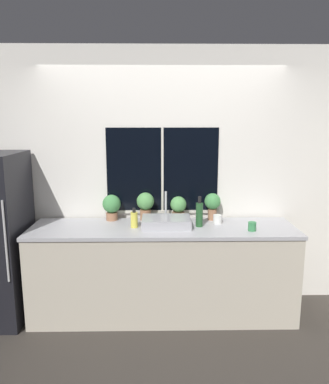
{
  "coord_description": "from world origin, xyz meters",
  "views": [
    {
      "loc": [
        -0.04,
        -3.21,
        1.98
      ],
      "look_at": [
        0.02,
        0.33,
        1.27
      ],
      "focal_mm": 35.0,
      "sensor_mm": 36.0,
      "label": 1
    }
  ],
  "objects_px": {
    "mug_green": "(252,226)",
    "mug_white": "(217,219)",
    "potted_plant_center_right": "(178,207)",
    "potted_plant_center_left": "(145,204)",
    "sink": "(166,222)",
    "soap_bottle": "(134,219)",
    "potted_plant_far_right": "(212,203)",
    "bottle_tall": "(199,214)",
    "potted_plant_far_left": "(112,206)"
  },
  "relations": [
    {
      "from": "mug_white",
      "to": "soap_bottle",
      "type": "bearing_deg",
      "value": -171.8
    },
    {
      "from": "bottle_tall",
      "to": "mug_white",
      "type": "height_order",
      "value": "bottle_tall"
    },
    {
      "from": "mug_white",
      "to": "mug_green",
      "type": "distance_m",
      "value": 0.38
    },
    {
      "from": "potted_plant_center_left",
      "to": "mug_white",
      "type": "relative_size",
      "value": 3.23
    },
    {
      "from": "soap_bottle",
      "to": "bottle_tall",
      "type": "distance_m",
      "value": 0.64
    },
    {
      "from": "potted_plant_center_right",
      "to": "potted_plant_far_right",
      "type": "height_order",
      "value": "potted_plant_far_right"
    },
    {
      "from": "soap_bottle",
      "to": "mug_green",
      "type": "distance_m",
      "value": 1.13
    },
    {
      "from": "soap_bottle",
      "to": "potted_plant_center_left",
      "type": "bearing_deg",
      "value": 69.54
    },
    {
      "from": "potted_plant_far_left",
      "to": "mug_green",
      "type": "distance_m",
      "value": 1.44
    },
    {
      "from": "potted_plant_center_right",
      "to": "potted_plant_far_right",
      "type": "bearing_deg",
      "value": 0.0
    },
    {
      "from": "sink",
      "to": "potted_plant_center_left",
      "type": "relative_size",
      "value": 1.63
    },
    {
      "from": "potted_plant_far_left",
      "to": "soap_bottle",
      "type": "height_order",
      "value": "potted_plant_far_left"
    },
    {
      "from": "potted_plant_far_left",
      "to": "potted_plant_center_left",
      "type": "relative_size",
      "value": 0.92
    },
    {
      "from": "potted_plant_center_left",
      "to": "soap_bottle",
      "type": "bearing_deg",
      "value": -110.46
    },
    {
      "from": "sink",
      "to": "potted_plant_far_left",
      "type": "height_order",
      "value": "sink"
    },
    {
      "from": "mug_white",
      "to": "mug_green",
      "type": "bearing_deg",
      "value": -40.92
    },
    {
      "from": "mug_white",
      "to": "mug_green",
      "type": "relative_size",
      "value": 1.05
    },
    {
      "from": "soap_bottle",
      "to": "mug_green",
      "type": "xyz_separation_m",
      "value": [
        1.13,
        -0.13,
        -0.04
      ]
    },
    {
      "from": "potted_plant_center_left",
      "to": "mug_green",
      "type": "relative_size",
      "value": 3.41
    },
    {
      "from": "potted_plant_center_left",
      "to": "mug_green",
      "type": "bearing_deg",
      "value": -21.51
    },
    {
      "from": "sink",
      "to": "potted_plant_far_left",
      "type": "bearing_deg",
      "value": 156.71
    },
    {
      "from": "potted_plant_center_right",
      "to": "mug_white",
      "type": "distance_m",
      "value": 0.43
    },
    {
      "from": "potted_plant_far_left",
      "to": "mug_white",
      "type": "distance_m",
      "value": 1.1
    },
    {
      "from": "potted_plant_far_left",
      "to": "potted_plant_center_right",
      "type": "relative_size",
      "value": 1.08
    },
    {
      "from": "potted_plant_far_right",
      "to": "bottle_tall",
      "type": "relative_size",
      "value": 0.93
    },
    {
      "from": "mug_white",
      "to": "potted_plant_far_right",
      "type": "bearing_deg",
      "value": 102.05
    },
    {
      "from": "potted_plant_center_left",
      "to": "potted_plant_far_left",
      "type": "bearing_deg",
      "value": 180.0
    },
    {
      "from": "potted_plant_far_left",
      "to": "soap_bottle",
      "type": "bearing_deg",
      "value": -47.37
    },
    {
      "from": "potted_plant_far_left",
      "to": "mug_white",
      "type": "xyz_separation_m",
      "value": [
        1.09,
        -0.15,
        -0.11
      ]
    },
    {
      "from": "sink",
      "to": "mug_white",
      "type": "height_order",
      "value": "sink"
    },
    {
      "from": "potted_plant_far_left",
      "to": "potted_plant_center_right",
      "type": "height_order",
      "value": "potted_plant_far_left"
    },
    {
      "from": "potted_plant_center_left",
      "to": "soap_bottle",
      "type": "xyz_separation_m",
      "value": [
        -0.1,
        -0.27,
        -0.09
      ]
    },
    {
      "from": "potted_plant_far_left",
      "to": "bottle_tall",
      "type": "bearing_deg",
      "value": -15.64
    },
    {
      "from": "sink",
      "to": "soap_bottle",
      "type": "height_order",
      "value": "sink"
    },
    {
      "from": "potted_plant_center_right",
      "to": "bottle_tall",
      "type": "xyz_separation_m",
      "value": [
        0.19,
        -0.25,
        -0.01
      ]
    },
    {
      "from": "potted_plant_far_right",
      "to": "potted_plant_far_left",
      "type": "bearing_deg",
      "value": -180.0
    },
    {
      "from": "potted_plant_center_right",
      "to": "potted_plant_far_left",
      "type": "bearing_deg",
      "value": -180.0
    },
    {
      "from": "mug_green",
      "to": "mug_white",
      "type": "bearing_deg",
      "value": 139.08
    },
    {
      "from": "potted_plant_center_left",
      "to": "sink",
      "type": "bearing_deg",
      "value": -48.96
    },
    {
      "from": "sink",
      "to": "bottle_tall",
      "type": "relative_size",
      "value": 1.57
    },
    {
      "from": "bottle_tall",
      "to": "potted_plant_center_right",
      "type": "bearing_deg",
      "value": 127.86
    },
    {
      "from": "potted_plant_far_right",
      "to": "mug_green",
      "type": "distance_m",
      "value": 0.53
    },
    {
      "from": "potted_plant_center_left",
      "to": "mug_green",
      "type": "height_order",
      "value": "potted_plant_center_left"
    },
    {
      "from": "sink",
      "to": "soap_bottle",
      "type": "relative_size",
      "value": 2.45
    },
    {
      "from": "mug_green",
      "to": "sink",
      "type": "bearing_deg",
      "value": 168.8
    },
    {
      "from": "bottle_tall",
      "to": "mug_green",
      "type": "distance_m",
      "value": 0.52
    },
    {
      "from": "potted_plant_far_right",
      "to": "potted_plant_center_left",
      "type": "bearing_deg",
      "value": -180.0
    },
    {
      "from": "potted_plant_center_left",
      "to": "potted_plant_far_right",
      "type": "xyz_separation_m",
      "value": [
        0.7,
        0.0,
        0.0
      ]
    },
    {
      "from": "potted_plant_far_left",
      "to": "soap_bottle",
      "type": "relative_size",
      "value": 1.39
    },
    {
      "from": "potted_plant_far_left",
      "to": "bottle_tall",
      "type": "relative_size",
      "value": 0.89
    }
  ]
}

